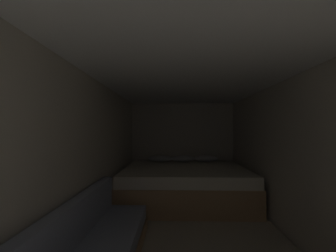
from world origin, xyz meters
The scene contains 6 objects.
ground_plane centered at (0.00, 2.00, 0.00)m, with size 7.49×7.49×0.00m, color #B2A893.
wall_back centered at (0.00, 4.77, 1.04)m, with size 2.62×0.05×2.08m, color beige.
wall_left centered at (-1.29, 2.00, 1.04)m, with size 0.05×5.49×2.08m, color beige.
wall_right centered at (1.29, 2.00, 1.04)m, with size 0.05×5.49×2.08m, color beige.
ceiling_slab centered at (0.00, 2.00, 2.11)m, with size 2.62×5.49×0.05m, color white.
bed centered at (0.00, 3.74, 0.34)m, with size 2.40×1.94×0.82m.
Camera 1 is at (-0.23, -0.58, 1.41)m, focal length 22.78 mm.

